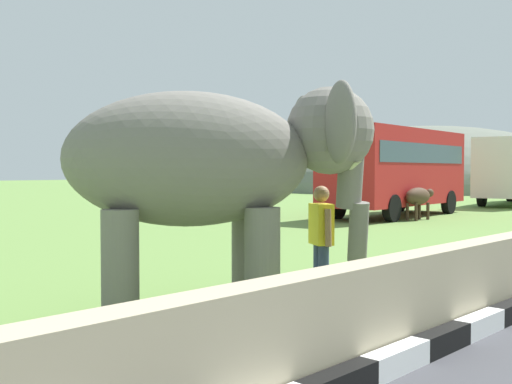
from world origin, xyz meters
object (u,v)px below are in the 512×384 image
at_px(elephant, 217,164).
at_px(bus_red, 396,165).
at_px(cow_near, 418,197).
at_px(person_handler, 321,237).

xyz_separation_m(elephant, bus_red, (16.69, 7.41, 0.12)).
bearing_deg(cow_near, person_handler, -156.05).
relative_size(elephant, cow_near, 2.10).
bearing_deg(bus_red, person_handler, -152.56).
height_order(person_handler, cow_near, person_handler).
height_order(elephant, bus_red, bus_red).
bearing_deg(bus_red, elephant, -156.06).
distance_m(person_handler, bus_red, 17.01).
distance_m(elephant, bus_red, 18.26).
bearing_deg(elephant, cow_near, 20.38).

